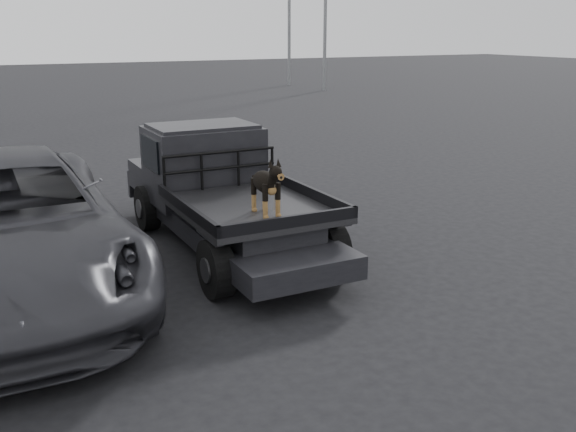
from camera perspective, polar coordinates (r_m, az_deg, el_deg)
ground at (r=8.54m, az=4.67°, el=-6.26°), size 120.00×120.00×0.00m
flatbed_ute at (r=9.87m, az=-5.48°, el=-0.30°), size 2.00×5.40×0.92m
ute_cab at (r=10.52m, az=-7.56°, el=5.72°), size 1.72×1.30×0.88m
headache_rack at (r=9.87m, az=-6.03°, el=4.09°), size 1.80×0.08×0.55m
dog at (r=8.37m, az=-2.01°, el=2.63°), size 0.32×0.60×0.74m
parked_suv at (r=8.79m, az=-24.06°, el=-0.94°), size 3.04×6.37×1.75m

